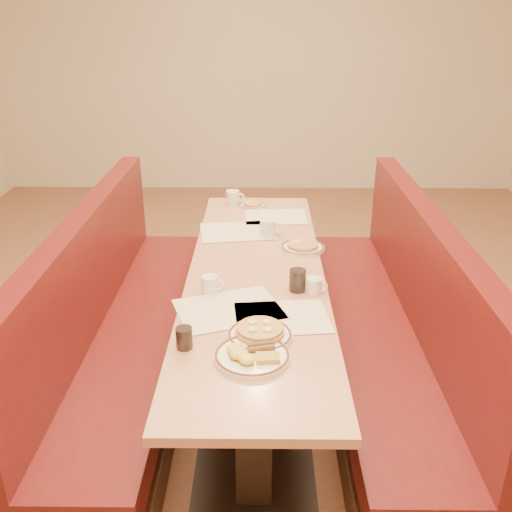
{
  "coord_description": "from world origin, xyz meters",
  "views": [
    {
      "loc": [
        0.03,
        -2.68,
        2.01
      ],
      "look_at": [
        0.0,
        -0.02,
        0.85
      ],
      "focal_mm": 40.0,
      "sensor_mm": 36.0,
      "label": 1
    }
  ],
  "objects_px": {
    "coffee_mug_a": "(315,286)",
    "diner_table": "(256,334)",
    "coffee_mug_b": "(210,284)",
    "soda_tumbler_near": "(184,338)",
    "booth_left": "(123,335)",
    "booth_right": "(390,337)",
    "soda_tumbler_mid": "(298,280)",
    "coffee_mug_c": "(268,228)",
    "pancake_plate": "(260,333)",
    "coffee_mug_d": "(233,197)",
    "eggs_plate": "(251,355)"
  },
  "relations": [
    {
      "from": "coffee_mug_a",
      "to": "diner_table",
      "type": "bearing_deg",
      "value": 150.89
    },
    {
      "from": "coffee_mug_a",
      "to": "coffee_mug_b",
      "type": "relative_size",
      "value": 0.94
    },
    {
      "from": "diner_table",
      "to": "soda_tumbler_near",
      "type": "distance_m",
      "value": 0.88
    },
    {
      "from": "booth_left",
      "to": "booth_right",
      "type": "distance_m",
      "value": 1.46
    },
    {
      "from": "soda_tumbler_near",
      "to": "soda_tumbler_mid",
      "type": "xyz_separation_m",
      "value": [
        0.48,
        0.51,
        0.01
      ]
    },
    {
      "from": "coffee_mug_c",
      "to": "pancake_plate",
      "type": "bearing_deg",
      "value": -90.08
    },
    {
      "from": "coffee_mug_a",
      "to": "coffee_mug_d",
      "type": "distance_m",
      "value": 1.41
    },
    {
      "from": "booth_right",
      "to": "coffee_mug_d",
      "type": "bearing_deg",
      "value": 129.35
    },
    {
      "from": "pancake_plate",
      "to": "coffee_mug_d",
      "type": "bearing_deg",
      "value": 96.3
    },
    {
      "from": "booth_left",
      "to": "coffee_mug_b",
      "type": "height_order",
      "value": "booth_left"
    },
    {
      "from": "eggs_plate",
      "to": "coffee_mug_c",
      "type": "distance_m",
      "value": 1.31
    },
    {
      "from": "eggs_plate",
      "to": "soda_tumbler_mid",
      "type": "distance_m",
      "value": 0.63
    },
    {
      "from": "coffee_mug_d",
      "to": "soda_tumbler_mid",
      "type": "relative_size",
      "value": 1.19
    },
    {
      "from": "diner_table",
      "to": "booth_left",
      "type": "bearing_deg",
      "value": 180.0
    },
    {
      "from": "booth_left",
      "to": "soda_tumbler_mid",
      "type": "height_order",
      "value": "booth_left"
    },
    {
      "from": "pancake_plate",
      "to": "coffee_mug_a",
      "type": "relative_size",
      "value": 2.6
    },
    {
      "from": "booth_right",
      "to": "soda_tumbler_mid",
      "type": "bearing_deg",
      "value": -158.38
    },
    {
      "from": "pancake_plate",
      "to": "soda_tumbler_mid",
      "type": "xyz_separation_m",
      "value": [
        0.18,
        0.43,
        0.03
      ]
    },
    {
      "from": "eggs_plate",
      "to": "soda_tumbler_mid",
      "type": "xyz_separation_m",
      "value": [
        0.21,
        0.59,
        0.04
      ]
    },
    {
      "from": "booth_left",
      "to": "diner_table",
      "type": "bearing_deg",
      "value": 0.0
    },
    {
      "from": "booth_right",
      "to": "coffee_mug_b",
      "type": "height_order",
      "value": "booth_right"
    },
    {
      "from": "coffee_mug_d",
      "to": "eggs_plate",
      "type": "bearing_deg",
      "value": -83.1
    },
    {
      "from": "pancake_plate",
      "to": "coffee_mug_d",
      "type": "distance_m",
      "value": 1.75
    },
    {
      "from": "booth_left",
      "to": "coffee_mug_b",
      "type": "xyz_separation_m",
      "value": [
        0.52,
        -0.23,
        0.43
      ]
    },
    {
      "from": "coffee_mug_b",
      "to": "soda_tumbler_mid",
      "type": "bearing_deg",
      "value": 9.55
    },
    {
      "from": "coffee_mug_b",
      "to": "coffee_mug_d",
      "type": "distance_m",
      "value": 1.33
    },
    {
      "from": "diner_table",
      "to": "soda_tumbler_near",
      "type": "relative_size",
      "value": 27.04
    },
    {
      "from": "diner_table",
      "to": "soda_tumbler_mid",
      "type": "xyz_separation_m",
      "value": [
        0.2,
        -0.21,
        0.43
      ]
    },
    {
      "from": "pancake_plate",
      "to": "coffee_mug_b",
      "type": "bearing_deg",
      "value": 120.3
    },
    {
      "from": "eggs_plate",
      "to": "soda_tumbler_mid",
      "type": "relative_size",
      "value": 2.73
    },
    {
      "from": "pancake_plate",
      "to": "coffee_mug_d",
      "type": "height_order",
      "value": "coffee_mug_d"
    },
    {
      "from": "coffee_mug_d",
      "to": "soda_tumbler_mid",
      "type": "bearing_deg",
      "value": -72.04
    },
    {
      "from": "coffee_mug_c",
      "to": "soda_tumbler_mid",
      "type": "relative_size",
      "value": 1.22
    },
    {
      "from": "diner_table",
      "to": "coffee_mug_a",
      "type": "distance_m",
      "value": 0.56
    },
    {
      "from": "coffee_mug_c",
      "to": "soda_tumbler_near",
      "type": "xyz_separation_m",
      "value": [
        -0.35,
        -1.23,
        -0.01
      ]
    },
    {
      "from": "coffee_mug_a",
      "to": "soda_tumbler_near",
      "type": "height_order",
      "value": "soda_tumbler_near"
    },
    {
      "from": "pancake_plate",
      "to": "coffee_mug_c",
      "type": "xyz_separation_m",
      "value": [
        0.05,
        1.15,
        0.03
      ]
    },
    {
      "from": "pancake_plate",
      "to": "soda_tumbler_near",
      "type": "relative_size",
      "value": 2.93
    },
    {
      "from": "pancake_plate",
      "to": "eggs_plate",
      "type": "xyz_separation_m",
      "value": [
        -0.03,
        -0.16,
        -0.0
      ]
    },
    {
      "from": "eggs_plate",
      "to": "soda_tumbler_near",
      "type": "bearing_deg",
      "value": 164.01
    },
    {
      "from": "pancake_plate",
      "to": "soda_tumbler_near",
      "type": "xyz_separation_m",
      "value": [
        -0.3,
        -0.08,
        0.02
      ]
    },
    {
      "from": "coffee_mug_a",
      "to": "booth_left",
      "type": "bearing_deg",
      "value": 177.81
    },
    {
      "from": "diner_table",
      "to": "soda_tumbler_mid",
      "type": "bearing_deg",
      "value": -46.1
    },
    {
      "from": "eggs_plate",
      "to": "coffee_mug_b",
      "type": "xyz_separation_m",
      "value": [
        -0.21,
        0.57,
        0.03
      ]
    },
    {
      "from": "diner_table",
      "to": "booth_right",
      "type": "bearing_deg",
      "value": 0.0
    },
    {
      "from": "eggs_plate",
      "to": "coffee_mug_b",
      "type": "bearing_deg",
      "value": 109.96
    },
    {
      "from": "booth_left",
      "to": "soda_tumbler_near",
      "type": "distance_m",
      "value": 0.96
    },
    {
      "from": "eggs_plate",
      "to": "coffee_mug_b",
      "type": "relative_size",
      "value": 2.69
    },
    {
      "from": "soda_tumbler_mid",
      "to": "coffee_mug_c",
      "type": "bearing_deg",
      "value": 100.5
    },
    {
      "from": "booth_right",
      "to": "coffee_mug_b",
      "type": "xyz_separation_m",
      "value": [
        -0.95,
        -0.23,
        0.43
      ]
    }
  ]
}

